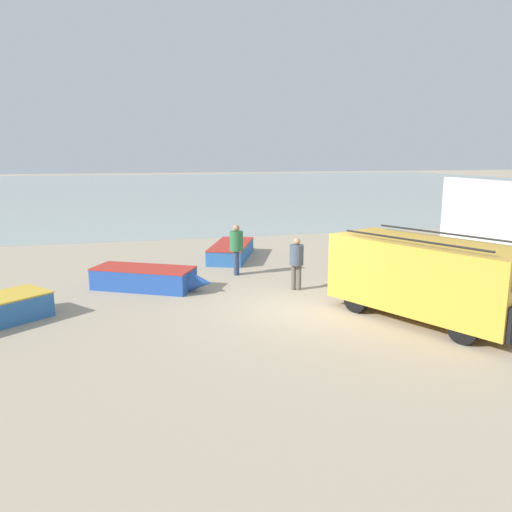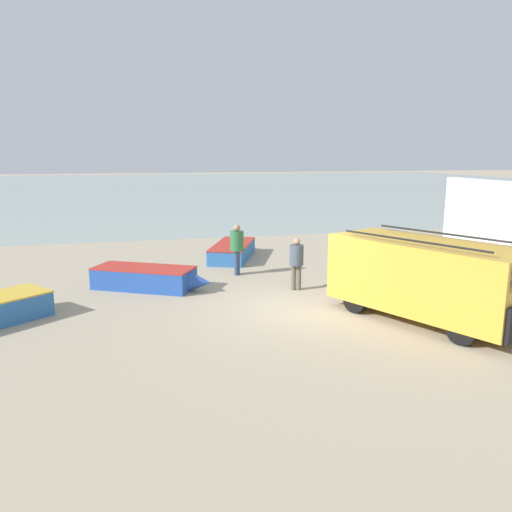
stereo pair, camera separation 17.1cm
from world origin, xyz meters
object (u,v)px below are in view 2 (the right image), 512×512
at_px(parked_van, 427,277).
at_px(fisherman_1, 347,251).
at_px(fishing_rowboat_0, 149,278).
at_px(fisherman_3, 296,259).
at_px(fishing_rowboat_1, 455,259).
at_px(fishing_rowboat_2, 233,250).
at_px(fisherman_2, 237,245).

xyz_separation_m(parked_van, fisherman_1, (-0.18, 4.41, -0.16)).
xyz_separation_m(fishing_rowboat_0, fisherman_1, (6.45, -0.26, 0.62)).
xyz_separation_m(fishing_rowboat_0, fisherman_3, (4.38, -1.21, 0.63)).
distance_m(fishing_rowboat_1, fishing_rowboat_2, 8.41).
bearing_deg(fisherman_3, fisherman_1, -42.46).
relative_size(fisherman_1, fisherman_2, 0.91).
height_order(parked_van, fisherman_3, parked_van).
distance_m(fishing_rowboat_1, fisherman_1, 4.62).
bearing_deg(fisherman_3, parked_van, -124.17).
height_order(fishing_rowboat_0, fisherman_2, fisherman_2).
xyz_separation_m(parked_van, fisherman_2, (-3.61, 5.82, -0.07)).
bearing_deg(parked_van, fisherman_3, -173.09).
height_order(fishing_rowboat_1, fisherman_2, fisherman_2).
relative_size(fishing_rowboat_2, fisherman_3, 2.57).
distance_m(fishing_rowboat_0, fishing_rowboat_1, 11.00).
distance_m(fisherman_2, fisherman_3, 2.73).
distance_m(fisherman_1, fisherman_3, 2.28).
height_order(fishing_rowboat_0, fishing_rowboat_2, fishing_rowboat_0).
height_order(parked_van, fishing_rowboat_1, parked_van).
distance_m(parked_van, fishing_rowboat_1, 6.67).
bearing_deg(fishing_rowboat_1, fisherman_3, -64.04).
height_order(fishing_rowboat_2, fisherman_2, fisherman_2).
bearing_deg(fisherman_1, fishing_rowboat_1, 4.11).
bearing_deg(fisherman_3, fishing_rowboat_0, 97.33).
relative_size(parked_van, fisherman_2, 2.97).
xyz_separation_m(fishing_rowboat_2, fisherman_2, (-0.42, -2.88, 0.75)).
distance_m(parked_van, fishing_rowboat_0, 8.15).
bearing_deg(fisherman_2, fisherman_1, -0.04).
bearing_deg(fisherman_2, parked_van, -35.89).
bearing_deg(parked_van, fisherman_1, 156.19).
height_order(parked_van, fisherman_1, parked_van).
distance_m(fishing_rowboat_1, fisherman_3, 6.82).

